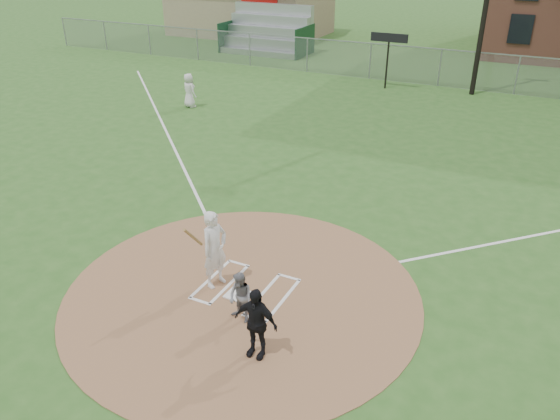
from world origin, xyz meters
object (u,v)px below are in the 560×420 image
at_px(batter_at_plate, 215,249).
at_px(home_plate, 237,294).
at_px(catcher, 241,298).
at_px(umpire, 256,323).
at_px(ondeck_player, 189,90).

bearing_deg(batter_at_plate, home_plate, -15.02).
bearing_deg(catcher, umpire, -29.05).
bearing_deg(batter_at_plate, ondeck_player, 126.91).
bearing_deg(ondeck_player, catcher, 149.23).
distance_m(home_plate, umpire, 2.22).
distance_m(home_plate, ondeck_player, 16.07).
bearing_deg(umpire, catcher, 134.07).
xyz_separation_m(catcher, batter_at_plate, (-1.23, 0.94, 0.38)).
bearing_deg(catcher, batter_at_plate, 158.47).
bearing_deg(ondeck_player, home_plate, 149.37).
bearing_deg(home_plate, umpire, -49.03).
bearing_deg(home_plate, batter_at_plate, 164.98).
xyz_separation_m(home_plate, umpire, (1.36, -1.57, 0.77)).
bearing_deg(ondeck_player, batter_at_plate, 147.82).
height_order(catcher, ondeck_player, ondeck_player).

